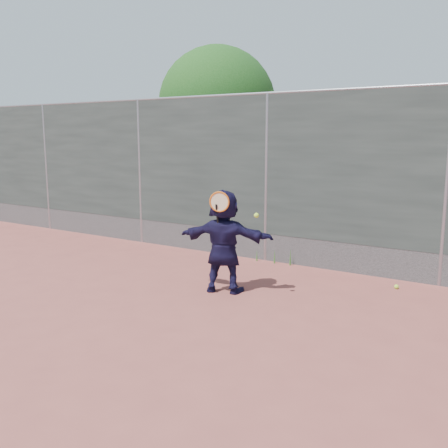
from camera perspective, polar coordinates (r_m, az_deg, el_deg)
The scene contains 7 objects.
ground at distance 6.51m, azimuth -9.92°, elevation -10.47°, with size 80.00×80.00×0.00m, color #9E4C42.
player at distance 7.24m, azimuth -0.00°, elevation -1.97°, with size 1.41×0.45×1.52m, color #161334.
ball_ground at distance 7.97m, azimuth 19.11°, elevation -6.78°, with size 0.07×0.07×0.07m, color #C1F737.
fence at distance 9.02m, azimuth 4.88°, elevation 5.67°, with size 20.00×0.06×3.03m.
swing_action at distance 6.94m, azimuth -0.12°, elevation 2.26°, with size 0.72×0.18×0.51m.
tree_left at distance 13.08m, azimuth -0.08°, elevation 13.00°, with size 3.15×3.00×4.53m.
weed_clump at distance 9.02m, azimuth 6.06°, elevation -3.69°, with size 0.68×0.07×0.30m.
Camera 1 is at (4.14, -4.49, 2.27)m, focal length 40.00 mm.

